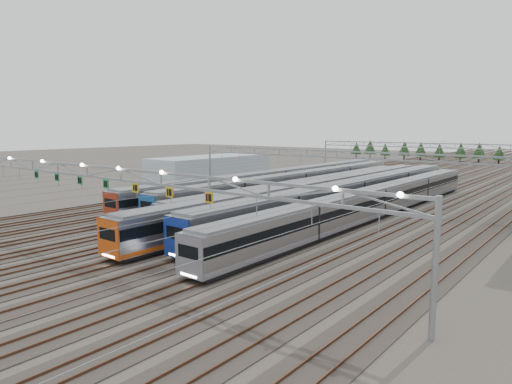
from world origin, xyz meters
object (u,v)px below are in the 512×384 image
Objects in this scene: train_b at (299,183)px; train_e at (354,194)px; train_a at (279,181)px; train_c at (310,189)px; west_shed at (211,168)px; train_f at (375,202)px; train_d at (318,194)px; gantry_far at (430,149)px; gantry_near at (120,177)px; gantry_mid at (336,160)px.

train_e is (13.50, -6.55, 0.11)m from train_b.
train_a is at bearing 172.31° from train_b.
west_shed is at bearing 159.80° from train_c.
train_f is 2.15× the size of west_shed.
gantry_far reaches higher than train_d.
gantry_near reaches higher than train_a.
train_c is 0.88× the size of train_d.
gantry_near is 40.12m from gantry_mid.
gantry_mid is (-11.25, 10.21, 4.26)m from train_f.
train_e reaches higher than train_d.
gantry_mid is 1.00× the size of gantry_far.
gantry_near reaches higher than gantry_mid.
train_f reaches higher than train_c.
train_d is 54.25m from gantry_far.
train_b is at bearing 151.67° from train_f.
gantry_far reaches higher than west_shed.
train_b is (4.50, -0.61, -0.04)m from train_a.
train_b is 5.67m from train_c.
train_e is at bearing 78.38° from gantry_near.
gantry_mid is (-2.25, 9.04, 4.16)m from train_d.
train_b reaches higher than train_c.
train_c is (9.00, -4.05, -0.27)m from train_a.
gantry_mid is at bearing 60.34° from train_c.
train_b is 46.20m from gantry_far.
train_d is at bearing 85.77° from gantry_near.
train_f is 56.51m from gantry_far.
train_f is at bearing -42.23° from gantry_mid.
gantry_far is 1.88× the size of west_shed.
gantry_far is (11.25, 44.90, 4.15)m from train_a.
west_shed reaches higher than train_b.
gantry_mid reaches higher than west_shed.
gantry_far is (-11.25, 55.21, 4.26)m from train_f.
train_e is 52.65m from gantry_far.
gantry_near is (-6.80, -33.06, 4.78)m from train_e.
train_b is 2.11× the size of west_shed.
train_b is at bearing 142.57° from train_c.
train_f is (9.00, -1.17, -0.10)m from train_d.
train_e is at bearing 23.80° from train_d.
gantry_near reaches higher than train_c.
train_d is 10.21m from gantry_mid.
gantry_mid is (2.25, 3.95, 4.43)m from train_c.
train_d is 9.08m from train_f.
gantry_mid is at bearing 137.77° from train_f.
train_d is at bearing -76.03° from gantry_mid.
gantry_mid reaches higher than train_e.
train_e reaches higher than train_c.
train_d is at bearing -87.62° from gantry_far.
gantry_near is at bearing -90.07° from gantry_mid.
train_b is 30.37m from west_shed.
train_c is 1.07× the size of gantry_far.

